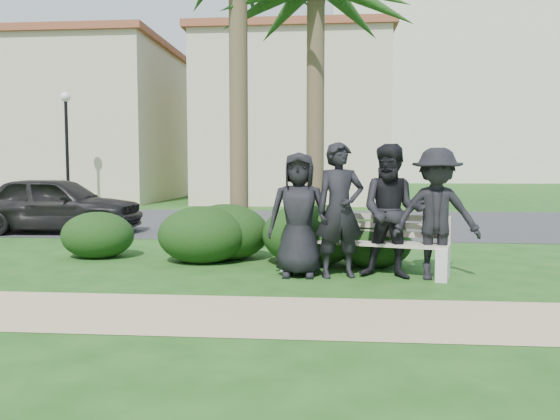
# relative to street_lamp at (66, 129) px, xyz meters

# --- Properties ---
(ground) EXTENTS (160.00, 160.00, 0.00)m
(ground) POSITION_rel_street_lamp_xyz_m (9.00, -12.00, -2.94)
(ground) COLOR #194915
(ground) RESTS_ON ground
(footpath) EXTENTS (30.00, 1.60, 0.01)m
(footpath) POSITION_rel_street_lamp_xyz_m (9.00, -13.80, -2.94)
(footpath) COLOR tan
(footpath) RESTS_ON ground
(asphalt_street) EXTENTS (160.00, 8.00, 0.01)m
(asphalt_street) POSITION_rel_street_lamp_xyz_m (9.00, -4.00, -2.94)
(asphalt_street) COLOR #2D2D30
(asphalt_street) RESTS_ON ground
(stucco_bldg_left) EXTENTS (10.40, 8.40, 7.30)m
(stucco_bldg_left) POSITION_rel_street_lamp_xyz_m (-3.00, 6.00, 0.72)
(stucco_bldg_left) COLOR beige
(stucco_bldg_left) RESTS_ON ground
(stucco_bldg_right) EXTENTS (8.40, 8.40, 7.30)m
(stucco_bldg_right) POSITION_rel_street_lamp_xyz_m (8.00, 6.00, 0.72)
(stucco_bldg_right) COLOR beige
(stucco_bldg_right) RESTS_ON ground
(hotel_tower) EXTENTS (26.00, 18.00, 37.30)m
(hotel_tower) POSITION_rel_street_lamp_xyz_m (23.00, 43.00, 10.46)
(hotel_tower) COLOR beige
(hotel_tower) RESTS_ON ground
(street_lamp) EXTENTS (0.36, 0.36, 4.29)m
(street_lamp) POSITION_rel_street_lamp_xyz_m (0.00, 0.00, 0.00)
(street_lamp) COLOR black
(street_lamp) RESTS_ON ground
(park_bench) EXTENTS (2.55, 1.20, 0.84)m
(park_bench) POSITION_rel_street_lamp_xyz_m (10.08, -11.38, -2.56)
(park_bench) COLOR #AC9E90
(park_bench) RESTS_ON ground
(man_a) EXTENTS (0.87, 0.57, 1.77)m
(man_a) POSITION_rel_street_lamp_xyz_m (9.14, -11.70, -2.06)
(man_a) COLOR black
(man_a) RESTS_ON ground
(man_b) EXTENTS (0.79, 0.63, 1.90)m
(man_b) POSITION_rel_street_lamp_xyz_m (9.72, -11.71, -1.99)
(man_b) COLOR black
(man_b) RESTS_ON ground
(man_c) EXTENTS (1.05, 0.89, 1.88)m
(man_c) POSITION_rel_street_lamp_xyz_m (10.45, -11.72, -2.00)
(man_c) COLOR black
(man_c) RESTS_ON ground
(man_d) EXTENTS (1.22, 0.75, 1.82)m
(man_d) POSITION_rel_street_lamp_xyz_m (11.05, -11.73, -2.03)
(man_d) COLOR black
(man_d) RESTS_ON ground
(hedge_a) EXTENTS (1.25, 1.03, 0.82)m
(hedge_a) POSITION_rel_street_lamp_xyz_m (5.60, -10.37, -2.54)
(hedge_a) COLOR black
(hedge_a) RESTS_ON ground
(hedge_b) EXTENTS (1.48, 1.22, 0.97)m
(hedge_b) POSITION_rel_street_lamp_xyz_m (7.83, -10.32, -2.46)
(hedge_b) COLOR black
(hedge_b) RESTS_ON ground
(hedge_c) EXTENTS (1.46, 1.21, 0.95)m
(hedge_c) POSITION_rel_street_lamp_xyz_m (7.51, -10.67, -2.47)
(hedge_c) COLOR black
(hedge_c) RESTS_ON ground
(hedge_d) EXTENTS (1.57, 1.29, 1.02)m
(hedge_d) POSITION_rel_street_lamp_xyz_m (9.29, -10.73, -2.43)
(hedge_d) COLOR black
(hedge_d) RESTS_ON ground
(hedge_e) EXTENTS (1.22, 1.00, 0.79)m
(hedge_e) POSITION_rel_street_lamp_xyz_m (10.26, -10.82, -2.55)
(hedge_e) COLOR black
(hedge_e) RESTS_ON ground
(car_a) EXTENTS (4.03, 1.79, 1.35)m
(car_a) POSITION_rel_street_lamp_xyz_m (3.15, -7.00, -2.27)
(car_a) COLOR black
(car_a) RESTS_ON ground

